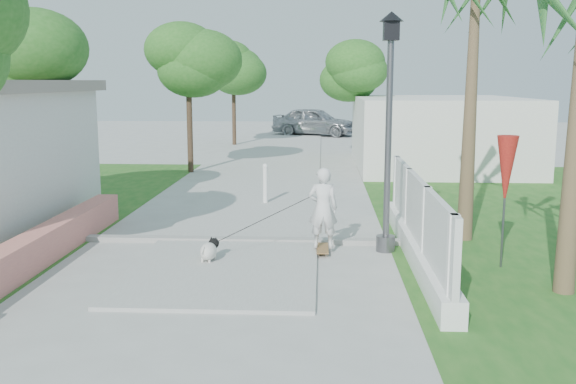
# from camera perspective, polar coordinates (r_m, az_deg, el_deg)

# --- Properties ---
(ground) EXTENTS (90.00, 90.00, 0.00)m
(ground) POSITION_cam_1_polar(r_m,az_deg,el_deg) (7.40, -10.75, -16.03)
(ground) COLOR #B7B7B2
(ground) RESTS_ON ground
(path_strip) EXTENTS (3.20, 36.00, 0.06)m
(path_strip) POSITION_cam_1_polar(r_m,az_deg,el_deg) (26.69, -0.56, 3.01)
(path_strip) COLOR #B7B7B2
(path_strip) RESTS_ON ground
(curb) EXTENTS (6.50, 0.25, 0.10)m
(curb) POSITION_cam_1_polar(r_m,az_deg,el_deg) (12.95, -4.47, -4.29)
(curb) COLOR #999993
(curb) RESTS_ON ground
(grass_right) EXTENTS (8.00, 20.00, 0.01)m
(grass_right) POSITION_cam_1_polar(r_m,az_deg,el_deg) (15.73, 22.80, -2.68)
(grass_right) COLOR #225D1D
(grass_right) RESTS_ON ground
(pink_wall) EXTENTS (0.45, 8.20, 0.80)m
(pink_wall) POSITION_cam_1_polar(r_m,az_deg,el_deg) (11.54, -22.69, -5.46)
(pink_wall) COLOR #E48774
(pink_wall) RESTS_ON ground
(lattice_fence) EXTENTS (0.35, 7.00, 1.50)m
(lattice_fence) POSITION_cam_1_polar(r_m,az_deg,el_deg) (11.89, 11.35, -3.29)
(lattice_fence) COLOR white
(lattice_fence) RESTS_ON ground
(building_right) EXTENTS (6.00, 8.00, 2.60)m
(building_right) POSITION_cam_1_polar(r_m,az_deg,el_deg) (24.91, 13.10, 5.20)
(building_right) COLOR silver
(building_right) RESTS_ON ground
(street_lamp) EXTENTS (0.44, 0.44, 4.44)m
(street_lamp) POSITION_cam_1_polar(r_m,az_deg,el_deg) (12.04, 8.95, 6.01)
(street_lamp) COLOR #59595E
(street_lamp) RESTS_ON ground
(bollard) EXTENTS (0.14, 0.14, 1.09)m
(bollard) POSITION_cam_1_polar(r_m,az_deg,el_deg) (16.73, -2.04, 0.82)
(bollard) COLOR white
(bollard) RESTS_ON ground
(patio_umbrella) EXTENTS (0.36, 0.36, 2.30)m
(patio_umbrella) POSITION_cam_1_polar(r_m,az_deg,el_deg) (11.49, 18.82, 1.71)
(patio_umbrella) COLOR #59595E
(patio_umbrella) RESTS_ON ground
(tree_left_mid) EXTENTS (3.20, 3.20, 4.85)m
(tree_left_mid) POSITION_cam_1_polar(r_m,az_deg,el_deg) (16.56, -22.91, 10.09)
(tree_left_mid) COLOR #4C3826
(tree_left_mid) RESTS_ON ground
(tree_path_left) EXTENTS (3.40, 3.40, 5.23)m
(tree_path_left) POSITION_cam_1_polar(r_m,az_deg,el_deg) (22.92, -8.84, 11.27)
(tree_path_left) COLOR #4C3826
(tree_path_left) RESTS_ON ground
(tree_path_right) EXTENTS (3.00, 3.00, 4.79)m
(tree_path_right) POSITION_cam_1_polar(r_m,az_deg,el_deg) (26.48, 6.51, 10.41)
(tree_path_right) COLOR #4C3826
(tree_path_right) RESTS_ON ground
(tree_path_far) EXTENTS (3.20, 3.20, 5.17)m
(tree_path_far) POSITION_cam_1_polar(r_m,az_deg,el_deg) (32.74, -4.85, 10.88)
(tree_path_far) COLOR #4C3826
(tree_path_far) RESTS_ON ground
(palm_far) EXTENTS (1.80, 1.80, 5.30)m
(palm_far) POSITION_cam_1_polar(r_m,az_deg,el_deg) (13.34, 16.28, 14.96)
(palm_far) COLOR brown
(palm_far) RESTS_ON ground
(skateboarder) EXTENTS (2.30, 1.04, 1.62)m
(skateboarder) POSITION_cam_1_polar(r_m,az_deg,el_deg) (11.84, -0.94, -2.20)
(skateboarder) COLOR olive
(skateboarder) RESTS_ON ground
(dog) EXTENTS (0.40, 0.64, 0.45)m
(dog) POSITION_cam_1_polar(r_m,az_deg,el_deg) (11.51, -7.00, -5.16)
(dog) COLOR silver
(dog) RESTS_ON ground
(parked_car) EXTENTS (5.29, 3.35, 1.68)m
(parked_car) POSITION_cam_1_polar(r_m,az_deg,el_deg) (38.22, 2.35, 6.29)
(parked_car) COLOR #A3A5AA
(parked_car) RESTS_ON ground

